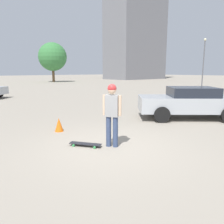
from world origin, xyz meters
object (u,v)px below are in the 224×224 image
at_px(person, 112,110).
at_px(car_parked_near, 190,102).
at_px(skateboard, 85,144).
at_px(traffic_cone, 59,125).

bearing_deg(person, car_parked_near, 63.25).
bearing_deg(person, skateboard, -164.27).
bearing_deg(skateboard, car_parked_near, -123.53).
height_order(skateboard, traffic_cone, traffic_cone).
xyz_separation_m(skateboard, car_parked_near, (5.78, 0.09, 0.69)).
bearing_deg(skateboard, person, -165.39).
relative_size(skateboard, car_parked_near, 0.20).
distance_m(car_parked_near, traffic_cone, 5.92).
xyz_separation_m(car_parked_near, traffic_cone, (-5.59, 1.88, -0.52)).
height_order(car_parked_near, traffic_cone, car_parked_near).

